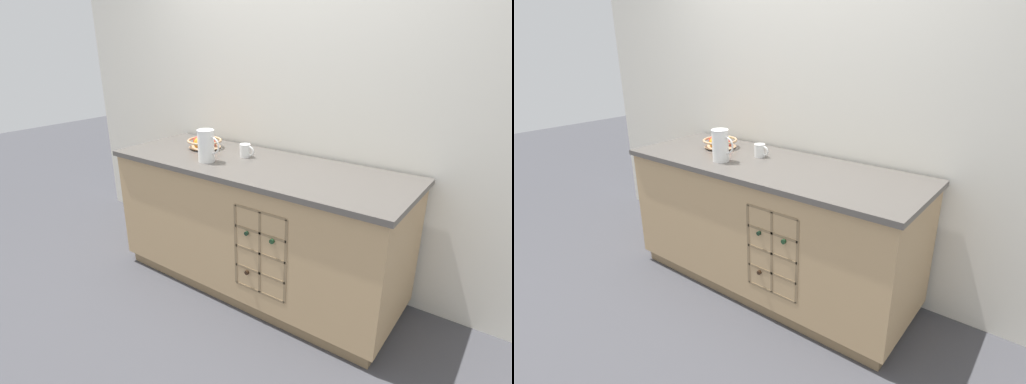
% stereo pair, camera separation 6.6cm
% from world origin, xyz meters
% --- Properties ---
extents(ground_plane, '(14.00, 14.00, 0.00)m').
position_xyz_m(ground_plane, '(0.00, 0.00, 0.00)').
color(ground_plane, '#424247').
extents(back_wall, '(4.46, 0.06, 2.55)m').
position_xyz_m(back_wall, '(0.00, 0.42, 1.27)').
color(back_wall, silver).
rests_on(back_wall, ground_plane).
extents(kitchen_island, '(2.10, 0.74, 0.93)m').
position_xyz_m(kitchen_island, '(0.00, -0.00, 0.47)').
color(kitchen_island, olive).
rests_on(kitchen_island, ground_plane).
extents(fruit_bowl, '(0.26, 0.26, 0.09)m').
position_xyz_m(fruit_bowl, '(-0.55, 0.09, 0.98)').
color(fruit_bowl, tan).
rests_on(fruit_bowl, kitchen_island).
extents(white_pitcher, '(0.18, 0.12, 0.22)m').
position_xyz_m(white_pitcher, '(-0.29, -0.16, 1.05)').
color(white_pitcher, white).
rests_on(white_pitcher, kitchen_island).
extents(ceramic_mug, '(0.11, 0.08, 0.09)m').
position_xyz_m(ceramic_mug, '(-0.15, 0.08, 0.98)').
color(ceramic_mug, white).
rests_on(ceramic_mug, kitchen_island).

